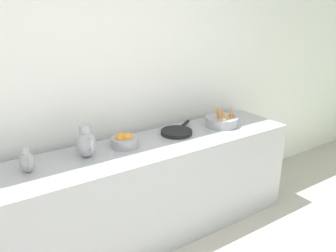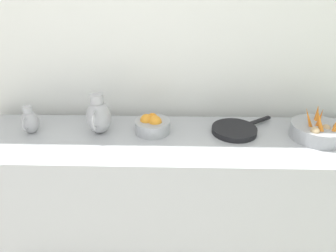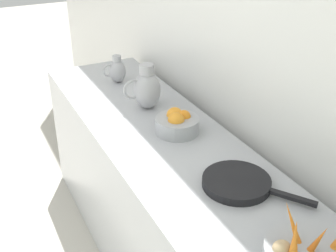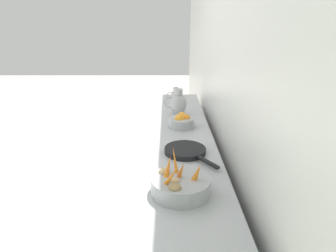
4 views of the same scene
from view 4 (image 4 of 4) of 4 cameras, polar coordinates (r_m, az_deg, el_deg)
name	(u,v)px [view 4 (image 4 of 4)]	position (r m, az deg, el deg)	size (l,w,h in m)	color
ground_plane	(14,208)	(3.27, -28.11, -14.15)	(14.66, 14.66, 0.00)	#B7B2A5
tile_wall_left	(252,61)	(1.67, 16.24, 12.15)	(0.10, 7.79, 3.00)	white
prep_counter	(172,183)	(2.45, 0.87, -11.27)	(0.62, 2.68, 0.87)	#ADAFB5
vegetable_colander	(180,184)	(1.51, 2.39, -11.42)	(0.31, 0.31, 0.22)	#9EA0A5
orange_bowl	(182,121)	(2.42, 2.68, 0.96)	(0.22, 0.22, 0.12)	#9EA0A5
metal_pitcher_tall	(178,103)	(2.71, 1.98, 4.47)	(0.21, 0.15, 0.25)	#A3A3A8
metal_pitcher_short	(175,96)	(3.13, 1.48, 5.93)	(0.15, 0.10, 0.18)	#A3A3A8
skillet_on_counter	(186,151)	(1.95, 3.51, -4.86)	(0.33, 0.41, 0.03)	black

